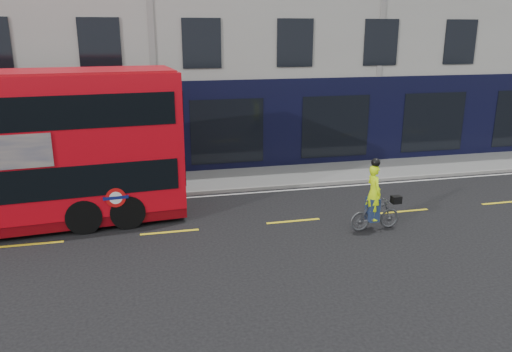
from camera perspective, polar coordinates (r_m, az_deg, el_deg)
name	(u,v)px	position (r m, az deg, el deg)	size (l,w,h in m)	color
ground	(173,252)	(14.36, -9.42, -8.59)	(120.00, 120.00, 0.00)	black
pavement	(161,184)	(20.43, -10.81, -0.91)	(60.00, 3.00, 0.12)	slate
kerb	(163,195)	(19.00, -10.57, -2.19)	(60.00, 0.12, 0.13)	gray
road_edge_line	(164,199)	(18.73, -10.51, -2.65)	(58.00, 0.10, 0.01)	silver
lane_dashes	(170,232)	(15.74, -9.84, -6.33)	(58.00, 0.12, 0.01)	yellow
cyclist	(375,206)	(15.85, 13.42, -3.35)	(1.70, 0.65, 2.31)	#4C4D51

